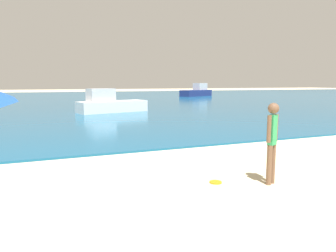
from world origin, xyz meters
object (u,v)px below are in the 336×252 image
at_px(person_standing, 272,138).
at_px(boat_far, 197,92).
at_px(frisbee, 216,182).
at_px(boat_near, 110,104).

xyz_separation_m(person_standing, boat_far, (16.45, 34.60, -0.18)).
distance_m(frisbee, boat_near, 14.63).
relative_size(person_standing, frisbee, 6.54).
xyz_separation_m(boat_near, boat_far, (16.30, 19.58, 0.11)).
relative_size(person_standing, boat_near, 0.33).
bearing_deg(boat_near, boat_far, 35.60).
distance_m(boat_near, boat_far, 25.48).
xyz_separation_m(frisbee, boat_near, (1.07, 14.58, 0.56)).
bearing_deg(person_standing, frisbee, 131.00).
xyz_separation_m(frisbee, boat_far, (17.37, 34.16, 0.67)).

